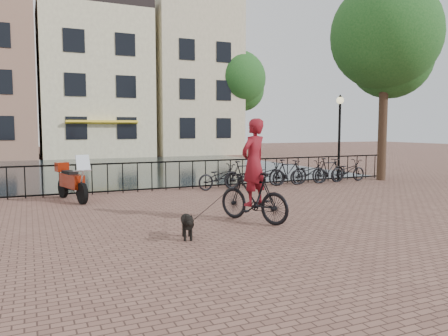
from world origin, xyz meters
name	(u,v)px	position (x,y,z in m)	size (l,w,h in m)	color
ground	(290,246)	(0.00, 0.00, 0.00)	(100.00, 100.00, 0.00)	brown
canal_water	(117,168)	(0.00, 17.30, 0.00)	(20.00, 20.00, 0.00)	black
railing	(166,176)	(0.00, 8.00, 0.50)	(20.00, 0.05, 1.02)	black
canal_house_mid	(92,82)	(0.50, 30.00, 5.90)	(8.00, 9.50, 11.80)	#BDB48F
canal_house_right	(187,77)	(8.50, 30.00, 6.65)	(7.00, 9.00, 13.30)	tan
tree_near_right	(386,35)	(9.20, 7.30, 5.97)	(4.48, 4.48, 8.24)	black
tree_far_right	(238,79)	(12.00, 27.00, 6.35)	(4.76, 4.76, 8.76)	black
lamp_post	(340,123)	(7.20, 7.60, 2.38)	(0.30, 0.30, 3.45)	black
cyclist	(253,176)	(0.36, 2.14, 1.06)	(1.38, 2.10, 2.79)	black
dog	(187,225)	(-1.56, 1.29, 0.27)	(0.45, 0.84, 0.54)	black
motorcycle	(72,177)	(-3.21, 6.99, 0.73)	(1.01, 2.09, 1.45)	maroon
parked_bike_0	(220,177)	(1.80, 7.40, 0.45)	(0.60, 1.72, 0.90)	black
parked_bike_1	(244,174)	(2.75, 7.40, 0.50)	(0.47, 1.66, 1.00)	black
parked_bike_2	(266,175)	(3.70, 7.40, 0.45)	(0.60, 1.72, 0.90)	black
parked_bike_3	(288,172)	(4.65, 7.40, 0.50)	(0.47, 1.66, 1.00)	black
parked_bike_4	(309,173)	(5.60, 7.40, 0.45)	(0.60, 1.72, 0.90)	black
parked_bike_5	(329,170)	(6.55, 7.40, 0.50)	(0.47, 1.66, 1.00)	black
parked_bike_6	(348,171)	(7.50, 7.40, 0.45)	(0.60, 1.72, 0.90)	black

